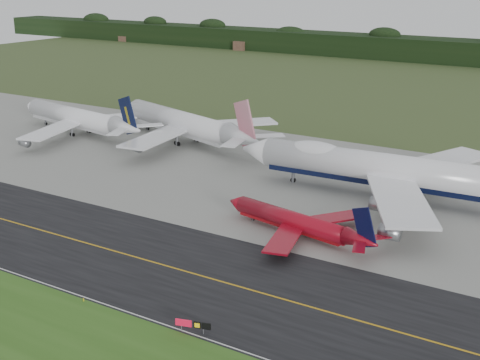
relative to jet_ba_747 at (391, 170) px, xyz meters
name	(u,v)px	position (x,y,z in m)	size (l,w,h in m)	color
ground	(165,253)	(-23.25, -49.04, -6.36)	(600.00, 600.00, 0.00)	#2D431F
grass_verge	(2,344)	(-23.25, -84.04, -6.35)	(400.00, 30.00, 0.01)	#305A1A
taxiway	(150,261)	(-23.25, -53.04, -6.35)	(400.00, 32.00, 0.02)	black
apron	(298,179)	(-23.25, 1.96, -6.35)	(400.00, 78.00, 0.01)	gray
taxiway_centreline	(150,261)	(-23.25, -53.04, -6.33)	(400.00, 0.40, 0.00)	#C88F12
taxiway_edge_line	(85,297)	(-23.25, -68.54, -6.33)	(400.00, 0.25, 0.00)	silver
jet_ba_747	(391,170)	(0.00, 0.00, 0.00)	(74.28, 61.51, 18.68)	white
jet_red_737	(299,223)	(-7.00, -29.41, -3.77)	(34.48, 27.73, 9.35)	maroon
jet_navy_gold	(79,119)	(-99.25, 7.00, -1.57)	(56.36, 48.51, 14.58)	white
jet_star_tail	(186,124)	(-65.73, 15.24, -0.84)	(61.41, 50.03, 16.57)	white
taxiway_sign	(193,324)	(-3.36, -68.07, -5.15)	(5.00, 1.58, 1.71)	slate
edge_marker_center	(84,300)	(-22.58, -69.54, -6.11)	(0.16, 0.16, 0.50)	yellow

